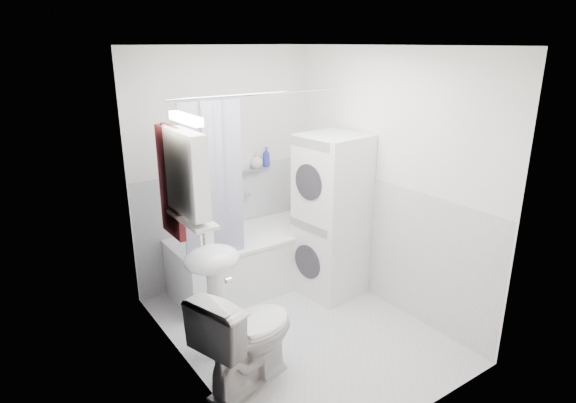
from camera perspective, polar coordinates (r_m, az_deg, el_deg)
floor at (r=4.43m, az=1.20°, el=-14.80°), size 2.60×2.60×0.00m
room_walls at (r=3.82m, az=1.35°, el=4.18°), size 2.60×2.60×2.60m
wainscot at (r=4.35m, az=-1.02°, el=-6.42°), size 1.98×2.58×2.58m
door at (r=3.09m, az=-7.09°, el=-9.26°), size 0.05×2.00×2.00m
bathtub at (r=4.96m, az=-4.82°, el=-6.74°), size 1.53×0.73×0.58m
tub_spout at (r=5.11m, az=-4.92°, el=1.02°), size 0.04×0.12×0.04m
curtain_rod at (r=4.26m, az=-3.33°, el=12.63°), size 1.71×0.02×0.02m
shower_curtain at (r=4.17m, az=-8.77°, el=1.82°), size 0.55×0.02×1.45m
sink at (r=3.80m, az=-8.80°, el=-8.76°), size 0.44×0.37×1.04m
medicine_cabinet at (r=3.46m, az=-11.88°, el=3.59°), size 0.13×0.50×0.71m
shelf at (r=3.57m, az=-11.28°, el=-2.05°), size 0.18×0.54×0.02m
shower_caddy at (r=5.06m, az=-4.45°, el=3.75°), size 0.22×0.06×0.02m
towel at (r=3.70m, az=-13.77°, el=2.46°), size 0.07×0.36×0.86m
washer_dryer at (r=4.72m, az=5.16°, el=-1.75°), size 0.63×0.63×1.61m
toilet at (r=3.63m, az=-4.82°, el=-15.61°), size 0.92×0.69×0.80m
soap_pump at (r=3.86m, az=-9.51°, el=-4.37°), size 0.08×0.17×0.08m
shelf_bottle at (r=3.43m, az=-10.30°, el=-2.03°), size 0.07×0.18×0.07m
shelf_cup at (r=3.66m, az=-12.10°, el=-0.57°), size 0.10×0.09×0.10m
shampoo_a at (r=5.08m, az=-3.74°, el=4.70°), size 0.13×0.17×0.13m
shampoo_b at (r=5.15m, az=-2.59°, el=4.61°), size 0.08×0.21×0.08m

